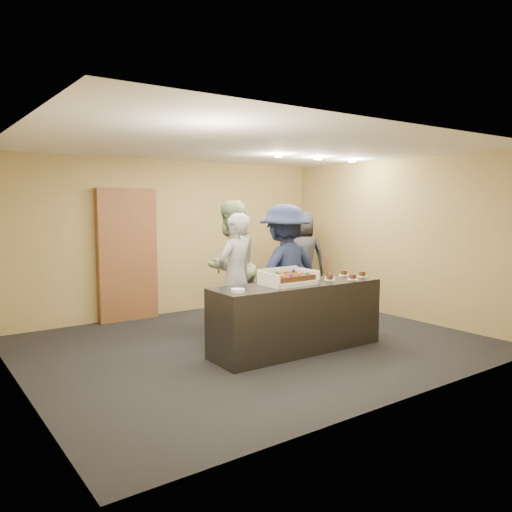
% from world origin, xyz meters
% --- Properties ---
extents(room, '(6.04, 6.00, 2.70)m').
position_xyz_m(room, '(0.00, 0.00, 1.35)').
color(room, black).
rests_on(room, ground).
extents(serving_counter, '(2.42, 0.76, 0.90)m').
position_xyz_m(serving_counter, '(0.28, -0.58, 0.45)').
color(serving_counter, black).
rests_on(serving_counter, floor).
extents(storage_cabinet, '(1.00, 0.15, 2.20)m').
position_xyz_m(storage_cabinet, '(-0.89, 2.41, 1.10)').
color(storage_cabinet, brown).
rests_on(storage_cabinet, floor).
extents(cake_box, '(0.68, 0.47, 0.20)m').
position_xyz_m(cake_box, '(0.13, -0.55, 0.95)').
color(cake_box, white).
rests_on(cake_box, serving_counter).
extents(sheet_cake, '(0.58, 0.40, 0.11)m').
position_xyz_m(sheet_cake, '(0.13, -0.58, 1.00)').
color(sheet_cake, '#35190C').
rests_on(sheet_cake, cake_box).
extents(plate_stack, '(0.17, 0.17, 0.04)m').
position_xyz_m(plate_stack, '(-0.73, -0.68, 0.92)').
color(plate_stack, white).
rests_on(plate_stack, serving_counter).
extents(slice_a, '(0.15, 0.15, 0.07)m').
position_xyz_m(slice_a, '(0.83, -0.61, 0.92)').
color(slice_a, white).
rests_on(slice_a, serving_counter).
extents(slice_b, '(0.15, 0.15, 0.07)m').
position_xyz_m(slice_b, '(0.96, -0.48, 0.92)').
color(slice_b, white).
rests_on(slice_b, serving_counter).
extents(slice_c, '(0.15, 0.15, 0.07)m').
position_xyz_m(slice_c, '(1.13, -0.76, 0.92)').
color(slice_c, white).
rests_on(slice_c, serving_counter).
extents(slice_d, '(0.15, 0.15, 0.07)m').
position_xyz_m(slice_d, '(1.32, -0.41, 0.92)').
color(slice_d, white).
rests_on(slice_d, serving_counter).
extents(slice_e, '(0.15, 0.15, 0.07)m').
position_xyz_m(slice_e, '(1.44, -0.65, 0.92)').
color(slice_e, white).
rests_on(slice_e, serving_counter).
extents(person_server_grey, '(0.76, 0.61, 1.82)m').
position_xyz_m(person_server_grey, '(-0.08, 0.36, 0.91)').
color(person_server_grey, '#9E9FA4').
rests_on(person_server_grey, floor).
extents(person_sage_man, '(1.17, 1.05, 1.99)m').
position_xyz_m(person_sage_man, '(0.16, 0.85, 1.00)').
color(person_sage_man, '#86A173').
rests_on(person_sage_man, floor).
extents(person_navy_man, '(1.29, 0.79, 1.94)m').
position_xyz_m(person_navy_man, '(0.54, 0.02, 0.97)').
color(person_navy_man, '#1B2545').
rests_on(person_navy_man, floor).
extents(person_brown_extra, '(0.98, 0.78, 1.56)m').
position_xyz_m(person_brown_extra, '(1.23, 0.81, 0.78)').
color(person_brown_extra, brown).
rests_on(person_brown_extra, floor).
extents(person_dark_suit, '(1.07, 0.94, 1.84)m').
position_xyz_m(person_dark_suit, '(2.10, 1.44, 0.92)').
color(person_dark_suit, '#27282C').
rests_on(person_dark_suit, floor).
extents(ceiling_spotlights, '(1.72, 0.12, 0.03)m').
position_xyz_m(ceiling_spotlights, '(1.60, 0.50, 2.67)').
color(ceiling_spotlights, '#FFEAC6').
rests_on(ceiling_spotlights, ceiling).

